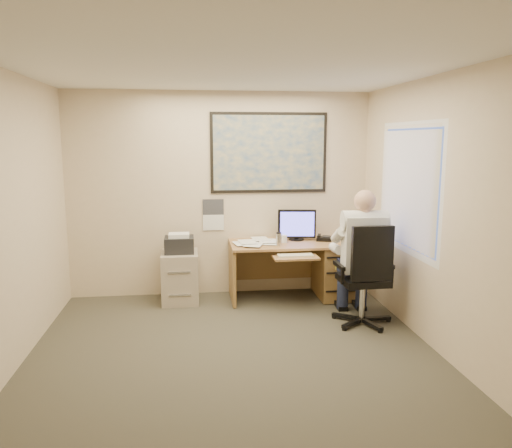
{
  "coord_description": "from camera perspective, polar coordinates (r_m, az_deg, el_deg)",
  "views": [
    {
      "loc": [
        -0.37,
        -4.38,
        2.08
      ],
      "look_at": [
        0.36,
        1.3,
        1.1
      ],
      "focal_mm": 35.0,
      "sensor_mm": 36.0,
      "label": 1
    }
  ],
  "objects": [
    {
      "name": "desk",
      "position": [
        6.68,
        6.8,
        -4.55
      ],
      "size": [
        1.6,
        0.97,
        1.15
      ],
      "color": "#A27545",
      "rests_on": "ground"
    },
    {
      "name": "window_blinds",
      "position": [
        5.71,
        17.0,
        3.92
      ],
      "size": [
        0.06,
        1.4,
        1.3
      ],
      "primitive_type": null,
      "color": "beige",
      "rests_on": "room_shell"
    },
    {
      "name": "room_shell",
      "position": [
        4.45,
        -2.42,
        0.22
      ],
      "size": [
        4.0,
        4.5,
        2.7
      ],
      "color": "#3A372D",
      "rests_on": "ground"
    },
    {
      "name": "office_chair",
      "position": [
        5.8,
        12.23,
        -8.01
      ],
      "size": [
        0.71,
        0.71,
        1.17
      ],
      "rotation": [
        0.0,
        0.0,
        0.02
      ],
      "color": "black",
      "rests_on": "ground"
    },
    {
      "name": "filing_cabinet",
      "position": [
        6.53,
        -8.68,
        -5.47
      ],
      "size": [
        0.46,
        0.56,
        0.9
      ],
      "rotation": [
        0.0,
        0.0,
        0.0
      ],
      "color": "#A99A88",
      "rests_on": "ground"
    },
    {
      "name": "person",
      "position": [
        5.76,
        12.11,
        -3.75
      ],
      "size": [
        0.7,
        0.96,
        1.53
      ],
      "primitive_type": null,
      "rotation": [
        0.0,
        0.0,
        -0.06
      ],
      "color": "silver",
      "rests_on": "office_chair"
    },
    {
      "name": "world_map",
      "position": [
        6.69,
        1.5,
        8.14
      ],
      "size": [
        1.56,
        0.03,
        1.06
      ],
      "primitive_type": "cube",
      "color": "#1E4C93",
      "rests_on": "room_shell"
    },
    {
      "name": "wall_calendar",
      "position": [
        6.69,
        -4.9,
        1.05
      ],
      "size": [
        0.28,
        0.01,
        0.42
      ],
      "primitive_type": "cube",
      "color": "white",
      "rests_on": "room_shell"
    }
  ]
}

